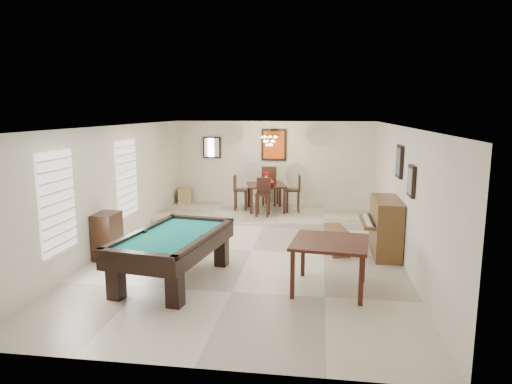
% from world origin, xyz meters
% --- Properties ---
extents(ground_plane, '(6.00, 9.00, 0.02)m').
position_xyz_m(ground_plane, '(0.00, 0.00, -0.01)').
color(ground_plane, beige).
extents(wall_back, '(6.00, 0.04, 2.60)m').
position_xyz_m(wall_back, '(0.00, 4.50, 1.30)').
color(wall_back, silver).
rests_on(wall_back, ground_plane).
extents(wall_front, '(6.00, 0.04, 2.60)m').
position_xyz_m(wall_front, '(0.00, -4.50, 1.30)').
color(wall_front, silver).
rests_on(wall_front, ground_plane).
extents(wall_left, '(0.04, 9.00, 2.60)m').
position_xyz_m(wall_left, '(-3.00, 0.00, 1.30)').
color(wall_left, silver).
rests_on(wall_left, ground_plane).
extents(wall_right, '(0.04, 9.00, 2.60)m').
position_xyz_m(wall_right, '(3.00, 0.00, 1.30)').
color(wall_right, silver).
rests_on(wall_right, ground_plane).
extents(ceiling, '(6.00, 9.00, 0.04)m').
position_xyz_m(ceiling, '(0.00, 0.00, 2.60)').
color(ceiling, white).
rests_on(ceiling, wall_back).
extents(dining_step, '(6.00, 2.50, 0.12)m').
position_xyz_m(dining_step, '(0.00, 3.25, 0.06)').
color(dining_step, beige).
rests_on(dining_step, ground_plane).
extents(window_left_front, '(0.06, 1.00, 1.70)m').
position_xyz_m(window_left_front, '(-2.97, -2.20, 1.40)').
color(window_left_front, white).
rests_on(window_left_front, wall_left).
extents(window_left_rear, '(0.06, 1.00, 1.70)m').
position_xyz_m(window_left_rear, '(-2.97, 0.60, 1.40)').
color(window_left_rear, white).
rests_on(window_left_rear, wall_left).
extents(pool_table, '(1.69, 2.62, 0.82)m').
position_xyz_m(pool_table, '(-1.09, -1.87, 0.41)').
color(pool_table, black).
rests_on(pool_table, ground_plane).
extents(square_table, '(1.33, 1.33, 0.83)m').
position_xyz_m(square_table, '(1.57, -1.91, 0.41)').
color(square_table, '#34140D').
rests_on(square_table, ground_plane).
extents(upright_piano, '(0.78, 1.39, 1.16)m').
position_xyz_m(upright_piano, '(2.59, 0.14, 0.58)').
color(upright_piano, brown).
rests_on(upright_piano, ground_plane).
extents(piano_bench, '(0.54, 0.97, 0.51)m').
position_xyz_m(piano_bench, '(1.76, 0.18, 0.25)').
color(piano_bench, brown).
rests_on(piano_bench, ground_plane).
extents(apothecary_chest, '(0.41, 0.61, 0.92)m').
position_xyz_m(apothecary_chest, '(-2.78, -0.88, 0.46)').
color(apothecary_chest, black).
rests_on(apothecary_chest, ground_plane).
extents(dining_table, '(1.25, 1.25, 0.87)m').
position_xyz_m(dining_table, '(-0.11, 3.44, 0.55)').
color(dining_table, black).
rests_on(dining_table, dining_step).
extents(flower_vase, '(0.18, 0.18, 0.25)m').
position_xyz_m(flower_vase, '(-0.11, 3.44, 1.11)').
color(flower_vase, '#B5100F').
rests_on(flower_vase, dining_table).
extents(dining_chair_south, '(0.38, 0.38, 1.01)m').
position_xyz_m(dining_chair_south, '(-0.12, 2.72, 0.62)').
color(dining_chair_south, black).
rests_on(dining_chair_south, dining_step).
extents(dining_chair_north, '(0.49, 0.49, 1.18)m').
position_xyz_m(dining_chair_north, '(-0.07, 4.22, 0.71)').
color(dining_chair_north, black).
rests_on(dining_chair_north, dining_step).
extents(dining_chair_west, '(0.39, 0.39, 0.99)m').
position_xyz_m(dining_chair_west, '(-0.83, 3.41, 0.61)').
color(dining_chair_west, black).
rests_on(dining_chair_west, dining_step).
extents(dining_chair_east, '(0.42, 0.42, 1.05)m').
position_xyz_m(dining_chair_east, '(0.65, 3.39, 0.64)').
color(dining_chair_east, black).
rests_on(dining_chair_east, dining_step).
extents(corner_bench, '(0.47, 0.55, 0.43)m').
position_xyz_m(corner_bench, '(-2.71, 4.18, 0.34)').
color(corner_bench, tan).
rests_on(corner_bench, dining_step).
extents(chandelier, '(0.44, 0.44, 0.60)m').
position_xyz_m(chandelier, '(0.00, 3.20, 2.20)').
color(chandelier, '#FFE5B2').
rests_on(chandelier, ceiling).
extents(back_painting, '(0.75, 0.06, 0.95)m').
position_xyz_m(back_painting, '(0.00, 4.46, 1.90)').
color(back_painting, '#D84C14').
rests_on(back_painting, wall_back).
extents(back_mirror, '(0.55, 0.06, 0.65)m').
position_xyz_m(back_mirror, '(-1.90, 4.46, 1.80)').
color(back_mirror, white).
rests_on(back_mirror, wall_back).
extents(right_picture_upper, '(0.06, 0.55, 0.65)m').
position_xyz_m(right_picture_upper, '(2.96, 0.30, 1.90)').
color(right_picture_upper, slate).
rests_on(right_picture_upper, wall_right).
extents(right_picture_lower, '(0.06, 0.45, 0.55)m').
position_xyz_m(right_picture_lower, '(2.96, -1.00, 1.70)').
color(right_picture_lower, gray).
rests_on(right_picture_lower, wall_right).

